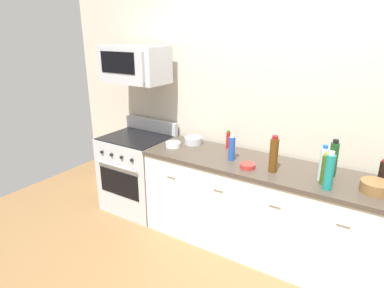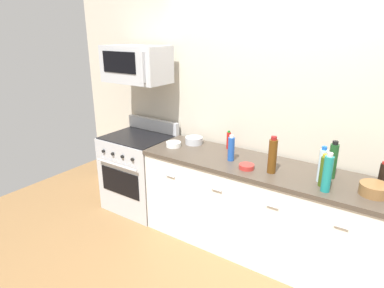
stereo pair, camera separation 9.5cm
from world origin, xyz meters
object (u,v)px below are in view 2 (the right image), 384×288
bottle_soda_blue (231,149)px  bottle_hot_sauce_red (229,140)px  bottle_sparkling_teal (327,173)px  bottle_soy_sauce_dark (382,174)px  bottle_olive_oil (323,171)px  range_oven (139,172)px  microwave (136,64)px  bowl_steel_prep (194,140)px  bowl_red_small (247,166)px  bowl_white_ceramic (174,144)px  bottle_wine_green (333,161)px  bottle_water_clear (322,165)px  bowl_wooden_salad (374,189)px  bottle_wine_amber (272,156)px

bottle_soda_blue → bottle_hot_sauce_red: bottle_soda_blue is taller
bottle_sparkling_teal → bottle_soy_sauce_dark: bearing=45.4°
bottle_soda_blue → bottle_olive_oil: bottle_olive_oil is taller
range_oven → bottle_soy_sauce_dark: 2.58m
microwave → bottle_olive_oil: 2.25m
bottle_olive_oil → bowl_steel_prep: bearing=169.0°
microwave → bowl_red_small: (1.48, -0.19, -0.81)m
bottle_soy_sauce_dark → bottle_hot_sauce_red: bearing=176.5°
bottle_soda_blue → bottle_hot_sauce_red: size_ratio=1.30×
bowl_white_ceramic → bottle_soda_blue: bearing=-0.6°
bowl_steel_prep → microwave: bearing=-170.6°
bottle_wine_green → bowl_steel_prep: bearing=176.9°
bowl_red_small → bowl_steel_prep: 0.84m
bottle_water_clear → bowl_white_ceramic: (-1.53, 0.00, -0.12)m
bottle_olive_oil → bottle_soy_sauce_dark: (0.39, 0.27, -0.03)m
bowl_steel_prep → bottle_soda_blue: bearing=-20.0°
bottle_sparkling_teal → bowl_wooden_salad: bearing=24.6°
range_oven → bowl_white_ceramic: size_ratio=6.80×
bottle_wine_amber → bottle_soy_sauce_dark: bearing=16.7°
range_oven → bottle_soda_blue: bottle_soda_blue is taller
bowl_red_small → bowl_white_ceramic: size_ratio=0.88×
bottle_water_clear → bottle_soy_sauce_dark: size_ratio=1.47×
bottle_wine_green → bowl_steel_prep: 1.46m
bottle_soda_blue → bowl_wooden_salad: (1.23, -0.01, -0.07)m
bottle_hot_sauce_red → range_oven: bearing=-167.7°
bottle_soda_blue → bottle_wine_green: bearing=8.3°
bottle_olive_oil → bottle_soda_blue: bearing=175.2°
bottle_wine_amber → bowl_wooden_salad: 0.81m
bottle_hot_sauce_red → bowl_white_ceramic: size_ratio=1.24×
range_oven → bowl_steel_prep: range_oven is taller
microwave → bottle_wine_green: (2.15, 0.04, -0.67)m
range_oven → bottle_sparkling_teal: 2.26m
bottle_soy_sauce_dark → bowl_steel_prep: bottle_soy_sauce_dark is taller
bottle_soy_sauce_dark → bowl_wooden_salad: 0.21m
range_oven → bowl_white_ceramic: (0.56, -0.04, 0.48)m
bottle_water_clear → bowl_wooden_salad: 0.41m
bottle_soda_blue → bowl_white_ceramic: size_ratio=1.61×
bottle_wine_amber → bowl_red_small: size_ratio=2.41×
bottle_hot_sauce_red → bottle_soy_sauce_dark: 1.44m
bottle_hot_sauce_red → bottle_wine_amber: size_ratio=0.59×
bottle_sparkling_teal → bowl_steel_prep: size_ratio=1.67×
range_oven → bottle_olive_oil: size_ratio=3.94×
bowl_wooden_salad → bowl_red_small: bowl_wooden_salad is taller
bottle_soda_blue → bottle_wine_amber: 0.43m
range_oven → bowl_white_ceramic: 0.74m
range_oven → bowl_wooden_salad: bearing=-1.3°
range_oven → bowl_red_small: 1.56m
bottle_soda_blue → bowl_steel_prep: bearing=160.0°
bottle_water_clear → bottle_hot_sauce_red: 1.05m
bottle_sparkling_teal → bottle_olive_oil: size_ratio=1.17×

